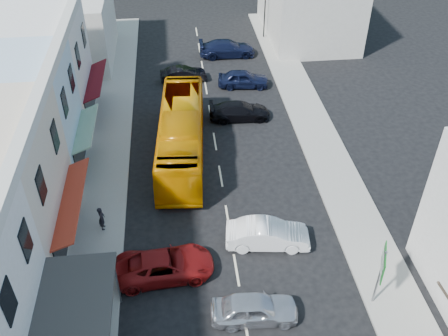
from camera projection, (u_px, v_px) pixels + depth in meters
ground at (236, 270)px, 26.35m from camera, size 120.00×120.00×0.00m
sidewalk_left at (107, 164)px, 33.51m from camera, size 3.00×52.00×0.15m
sidewalk_right at (324, 150)px, 34.81m from camera, size 3.00×52.00×0.15m
distant_block_left at (66, 27)px, 44.69m from camera, size 8.00×10.00×6.00m
distant_block_right at (309, 1)px, 48.73m from camera, size 8.00×12.00×7.00m
bus at (182, 136)px, 33.59m from camera, size 3.38×11.76×3.10m
car_silver at (255, 309)px, 23.57m from camera, size 4.48×2.00×1.40m
car_white at (268, 235)px, 27.39m from camera, size 4.58×2.31×1.40m
car_red at (165, 265)px, 25.69m from camera, size 4.73×2.24×1.40m
car_black_near at (240, 111)px, 37.79m from camera, size 4.54×1.93×1.40m
car_navy_mid at (243, 79)px, 41.81m from camera, size 4.55×2.22×1.40m
car_black_far at (183, 74)px, 42.54m from camera, size 4.56×2.23×1.40m
car_navy_far at (227, 49)px, 46.54m from camera, size 4.50×1.85×1.40m
pedestrian_left at (101, 217)px, 28.09m from camera, size 0.41×0.61×1.70m
direction_sign at (379, 278)px, 23.56m from camera, size 1.34×1.78×3.67m
traffic_signal at (265, 14)px, 48.71m from camera, size 1.04×1.27×4.98m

